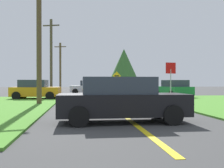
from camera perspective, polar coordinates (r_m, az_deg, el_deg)
ground_plane at (r=19.93m, az=-1.46°, el=-3.72°), size 120.00×120.00×0.00m
lane_stripe_center at (r=12.02m, az=2.14°, el=-6.44°), size 0.20×14.00×0.01m
stop_sign at (r=19.70m, az=12.35°, el=2.07°), size 0.78×0.18×2.83m
car_approaching_junction at (r=31.92m, az=-5.23°, el=-0.72°), size 3.92×2.22×1.62m
car_behind_on_main_road at (r=9.65m, az=2.01°, el=-3.37°), size 4.58×2.00×1.62m
parked_car_near_building at (r=23.22m, az=-15.94°, el=-1.16°), size 4.04×2.39×1.62m
car_on_crossroad at (r=25.48m, az=13.01°, el=-1.02°), size 2.70×4.11×1.62m
utility_pole_near at (r=17.95m, az=-15.22°, el=11.09°), size 1.77×0.58×9.33m
utility_pole_mid at (r=29.23m, az=-12.78°, el=5.76°), size 1.76×0.62×8.06m
utility_pole_far at (r=40.61m, az=-10.91°, el=3.67°), size 1.76×0.65×7.25m
direction_sign at (r=27.80m, az=1.00°, el=0.70°), size 0.89×0.20×2.53m
oak_tree_left at (r=39.43m, az=2.54°, el=4.22°), size 4.06×4.06×6.29m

